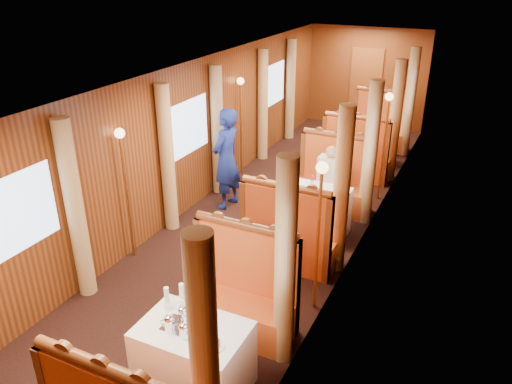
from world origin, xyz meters
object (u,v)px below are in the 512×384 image
Objects in this scene: tea_tray at (181,327)px; passenger at (330,174)px; rose_vase_far at (369,120)px; banquette_far_aft at (379,129)px; table_near at (194,358)px; rose_vase_mid at (312,180)px; table_mid at (313,212)px; banquette_mid_fwd at (289,239)px; steward at (226,159)px; teapot_right at (184,332)px; fruit_plate at (212,344)px; banquette_near_aft at (241,297)px; table_far at (368,145)px; teapot_left at (170,325)px; banquette_far_fwd at (356,158)px; banquette_mid_aft at (333,185)px; teapot_back at (183,315)px.

passenger is (0.10, 4.29, -0.02)m from tea_tray.
banquette_far_aft is at bearing 88.27° from rose_vase_far.
table_near is 3.52m from rose_vase_mid.
banquette_mid_fwd is (0.00, -1.01, 0.05)m from table_mid.
tea_tray is 4.15m from steward.
teapot_right reaches higher than fruit_plate.
banquette_near_aft is at bearing 37.15° from steward.
teapot_right is at bearing -90.01° from table_far.
teapot_right is 0.40× the size of rose_vase_far.
teapot_left is (-0.17, -1.14, 0.40)m from banquette_near_aft.
banquette_near_aft is at bearing -90.00° from banquette_far_aft.
table_mid is 3.09× the size of tea_tray.
banquette_far_fwd is 3.72× the size of rose_vase_mid.
banquette_near_aft is 3.72× the size of rose_vase_mid.
tea_tray is at bearing 43.52° from teapot_left.
banquette_near_aft and banquette_mid_aft have the same top height.
rose_vase_mid is 0.81m from passenger.
banquette_near_aft is 1.76× the size of passenger.
teapot_left is at bearing -91.08° from rose_vase_far.
rose_vase_far is at bearing 109.49° from teapot_right.
banquette_far_fwd is 1.00× the size of banquette_far_aft.
banquette_near_aft is at bearing -90.00° from table_mid.
table_near is at bearing 108.58° from teapot_right.
banquette_far_aft reaches higher than teapot_right.
tea_tray is 3.51m from rose_vase_mid.
tea_tray is 1.96× the size of teapot_left.
table_far is 6.94× the size of teapot_back.
rose_vase_far reaches higher than teapot_back.
banquette_far_aft reaches higher than table_near.
banquette_far_fwd is at bearing 90.00° from passenger.
table_far is 2.92× the size of rose_vase_mid.
steward is at bearing 132.49° from teapot_right.
table_far is 7.05m from tea_tray.
table_far is 4.48× the size of fruit_plate.
teapot_left reaches higher than tea_tray.
table_mid is at bearing 90.00° from banquette_near_aft.
banquette_far_aft is 4.57m from steward.
table_near is at bearing -90.00° from table_far.
teapot_back is at bearing -91.79° from banquette_mid_aft.
tea_tray is (-0.10, -0.03, 0.38)m from table_near.
table_mid is 2.92× the size of rose_vase_far.
table_far is at bearing 77.23° from teapot_left.
teapot_left is at bearing 27.12° from steward.
table_near is at bearing -90.00° from banquette_near_aft.
banquette_mid_aft is 3.50m from banquette_far_aft.
fruit_plate is (0.30, -8.14, 0.35)m from banquette_far_aft.
fruit_plate is (0.30, -6.11, 0.35)m from banquette_far_fwd.
banquette_far_aft is at bearing 90.00° from table_mid.
teapot_right reaches higher than table_near.
rose_vase_mid reaches higher than fruit_plate.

